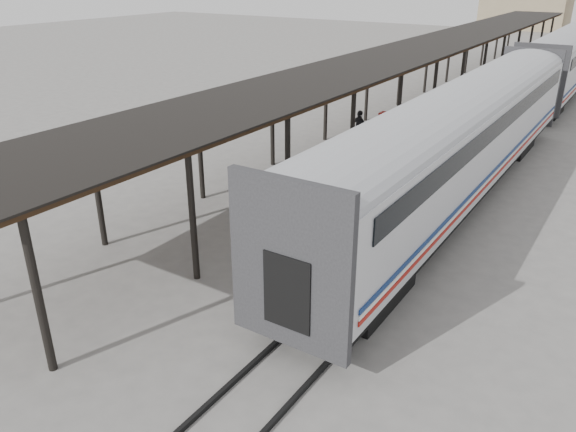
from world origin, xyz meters
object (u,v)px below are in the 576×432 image
(pedestrian, at_px, (359,127))
(baggage_cart, at_px, (282,249))
(porter, at_px, (277,224))
(luggage_tug, at_px, (384,127))

(pedestrian, bearing_deg, baggage_cart, 127.04)
(pedestrian, bearing_deg, porter, 127.24)
(baggage_cart, relative_size, porter, 1.40)
(baggage_cart, distance_m, pedestrian, 13.89)
(porter, bearing_deg, luggage_tug, 41.27)
(baggage_cart, relative_size, pedestrian, 1.45)
(pedestrian, bearing_deg, luggage_tug, -88.04)
(luggage_tug, relative_size, pedestrian, 0.84)
(luggage_tug, height_order, pedestrian, pedestrian)
(luggage_tug, distance_m, porter, 16.25)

